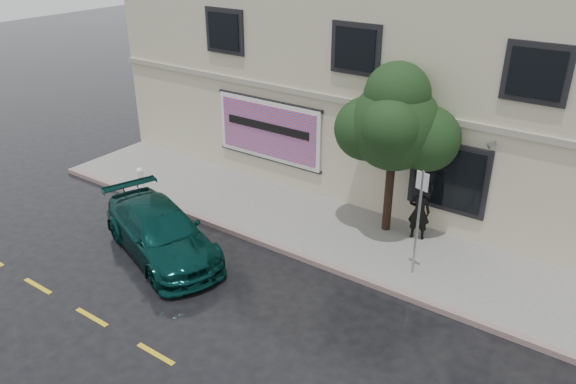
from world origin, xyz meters
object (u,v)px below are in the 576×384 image
Objects in this scene: car at (161,232)px; pedestrian at (419,212)px; fire_hydrant at (141,179)px; street_tree at (395,126)px.

pedestrian is (5.63, 4.74, 0.29)m from car.
car is 5.83× the size of fire_hydrant.
street_tree is at bearing 39.47° from fire_hydrant.
street_tree reaches higher than pedestrian.
pedestrian reaches higher than car.
pedestrian is at bearing 38.01° from fire_hydrant.
pedestrian reaches higher than fire_hydrant.
street_tree is (-0.97, -0.04, 2.41)m from pedestrian.
car is 2.86× the size of pedestrian.
pedestrian is 2.60m from street_tree.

